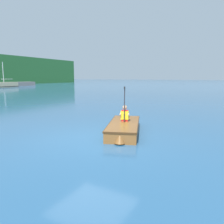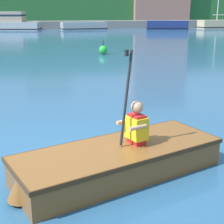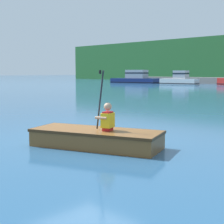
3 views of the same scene
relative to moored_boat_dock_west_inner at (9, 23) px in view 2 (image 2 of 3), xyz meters
name	(u,v)px [view 2 (image 2 of 3)]	position (x,y,z in m)	size (l,w,h in m)	color
ground_plane	(36,162)	(3.40, -36.45, -0.75)	(300.00, 300.00, 0.00)	#28567F
shoreline_ridge	(40,0)	(3.40, 22.76, 3.18)	(120.00, 20.00, 7.84)	#28602D
marina_dock	(40,25)	(3.40, 2.69, -0.30)	(62.64, 2.40, 0.90)	slate
moored_boat_dock_west_inner	(9,23)	(0.00, 0.00, 0.00)	(7.39, 3.87, 2.04)	#9EA3A8
moored_boat_dock_center_near	(167,25)	(17.73, -2.62, -0.27)	(4.88, 2.41, 1.01)	navy
moored_boat_dock_east_inner	(218,24)	(24.84, -1.22, -0.26)	(5.07, 2.21, 4.85)	#CCB789
moored_boat_dock_east_end	(84,26)	(8.26, -1.08, -0.33)	(5.33, 2.37, 0.89)	#9EA3A8
rowboat_foreground	(117,159)	(4.49, -37.07, -0.52)	(3.05, 2.00, 0.39)	brown
person_paddler	(136,124)	(4.78, -36.96, -0.08)	(0.42, 0.43, 1.30)	red
channel_buoy	(103,50)	(6.59, -23.83, -0.52)	(0.44, 0.44, 0.72)	green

